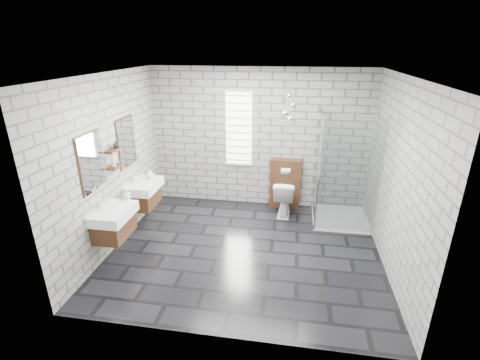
% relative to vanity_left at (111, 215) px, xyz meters
% --- Properties ---
extents(floor, '(4.20, 3.60, 0.02)m').
position_rel_vanity_left_xyz_m(floor, '(1.91, 0.55, -0.77)').
color(floor, black).
rests_on(floor, ground).
extents(ceiling, '(4.20, 3.60, 0.02)m').
position_rel_vanity_left_xyz_m(ceiling, '(1.91, 0.55, 1.95)').
color(ceiling, white).
rests_on(ceiling, wall_back).
extents(wall_back, '(4.20, 0.02, 2.70)m').
position_rel_vanity_left_xyz_m(wall_back, '(1.91, 2.36, 0.59)').
color(wall_back, '#979792').
rests_on(wall_back, floor).
extents(wall_front, '(4.20, 0.02, 2.70)m').
position_rel_vanity_left_xyz_m(wall_front, '(1.91, -1.26, 0.59)').
color(wall_front, '#979792').
rests_on(wall_front, floor).
extents(wall_left, '(0.02, 3.60, 2.70)m').
position_rel_vanity_left_xyz_m(wall_left, '(-0.20, 0.55, 0.59)').
color(wall_left, '#979792').
rests_on(wall_left, floor).
extents(wall_right, '(0.02, 3.60, 2.70)m').
position_rel_vanity_left_xyz_m(wall_right, '(4.02, 0.55, 0.59)').
color(wall_right, '#979792').
rests_on(wall_right, floor).
extents(vanity_left, '(0.47, 0.70, 1.57)m').
position_rel_vanity_left_xyz_m(vanity_left, '(0.00, 0.00, 0.00)').
color(vanity_left, '#472815').
rests_on(vanity_left, wall_left).
extents(vanity_right, '(0.47, 0.70, 1.57)m').
position_rel_vanity_left_xyz_m(vanity_right, '(0.00, 1.07, 0.00)').
color(vanity_right, '#472815').
rests_on(vanity_right, wall_left).
extents(shelf_lower, '(0.14, 0.30, 0.03)m').
position_rel_vanity_left_xyz_m(shelf_lower, '(-0.12, 0.50, 0.56)').
color(shelf_lower, '#472815').
rests_on(shelf_lower, wall_left).
extents(shelf_upper, '(0.14, 0.30, 0.03)m').
position_rel_vanity_left_xyz_m(shelf_upper, '(-0.12, 0.50, 0.82)').
color(shelf_upper, '#472815').
rests_on(shelf_upper, wall_left).
extents(window, '(0.56, 0.05, 1.48)m').
position_rel_vanity_left_xyz_m(window, '(1.51, 2.33, 0.79)').
color(window, white).
rests_on(window, wall_back).
extents(cistern_panel, '(0.60, 0.20, 1.00)m').
position_rel_vanity_left_xyz_m(cistern_panel, '(2.45, 2.25, -0.26)').
color(cistern_panel, '#472815').
rests_on(cistern_panel, floor).
extents(flush_plate, '(0.18, 0.01, 0.12)m').
position_rel_vanity_left_xyz_m(flush_plate, '(2.45, 2.15, 0.04)').
color(flush_plate, silver).
rests_on(flush_plate, cistern_panel).
extents(shower_enclosure, '(1.00, 1.00, 2.03)m').
position_rel_vanity_left_xyz_m(shower_enclosure, '(3.41, 1.74, -0.25)').
color(shower_enclosure, white).
rests_on(shower_enclosure, floor).
extents(pendant_cluster, '(0.22, 0.22, 0.87)m').
position_rel_vanity_left_xyz_m(pendant_cluster, '(2.46, 1.92, 1.28)').
color(pendant_cluster, silver).
rests_on(pendant_cluster, ceiling).
extents(toilet, '(0.41, 0.69, 0.69)m').
position_rel_vanity_left_xyz_m(toilet, '(2.45, 1.94, -0.41)').
color(toilet, white).
rests_on(toilet, floor).
extents(soap_bottle_a, '(0.09, 0.09, 0.18)m').
position_rel_vanity_left_xyz_m(soap_bottle_a, '(0.10, 0.35, 0.18)').
color(soap_bottle_a, '#B2B2B2').
rests_on(soap_bottle_a, vanity_left).
extents(soap_bottle_b, '(0.16, 0.16, 0.17)m').
position_rel_vanity_left_xyz_m(soap_bottle_b, '(0.08, 1.26, 0.18)').
color(soap_bottle_b, '#B2B2B2').
rests_on(soap_bottle_b, vanity_right).
extents(soap_bottle_c, '(0.08, 0.08, 0.18)m').
position_rel_vanity_left_xyz_m(soap_bottle_c, '(-0.11, 0.46, 0.67)').
color(soap_bottle_c, '#B2B2B2').
rests_on(soap_bottle_c, shelf_lower).
extents(vase, '(0.12, 0.12, 0.10)m').
position_rel_vanity_left_xyz_m(vase, '(-0.11, 0.61, 0.89)').
color(vase, '#B2B2B2').
rests_on(vase, shelf_upper).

